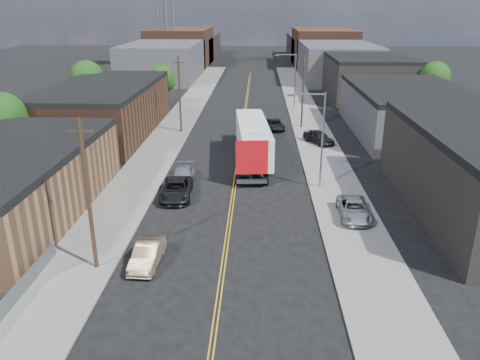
# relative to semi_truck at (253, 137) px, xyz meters

# --- Properties ---
(ground) EXTENTS (260.00, 260.00, 0.00)m
(ground) POSITION_rel_semi_truck_xyz_m (-1.63, 26.53, -2.62)
(ground) COLOR black
(ground) RESTS_ON ground
(centerline) EXTENTS (0.32, 120.00, 0.01)m
(centerline) POSITION_rel_semi_truck_xyz_m (-1.63, 11.53, -2.61)
(centerline) COLOR gold
(centerline) RESTS_ON ground
(sidewalk_left) EXTENTS (5.00, 140.00, 0.15)m
(sidewalk_left) POSITION_rel_semi_truck_xyz_m (-11.13, 11.53, -2.54)
(sidewalk_left) COLOR slate
(sidewalk_left) RESTS_ON ground
(sidewalk_right) EXTENTS (5.00, 140.00, 0.15)m
(sidewalk_right) POSITION_rel_semi_truck_xyz_m (7.87, 11.53, -2.54)
(sidewalk_right) COLOR slate
(sidewalk_right) RESTS_ON ground
(warehouse_tan) EXTENTS (12.00, 22.00, 5.60)m
(warehouse_tan) POSITION_rel_semi_truck_xyz_m (-19.63, -15.47, 0.18)
(warehouse_tan) COLOR brown
(warehouse_tan) RESTS_ON ground
(warehouse_brown) EXTENTS (12.00, 26.00, 6.60)m
(warehouse_brown) POSITION_rel_semi_truck_xyz_m (-19.63, 10.53, 0.68)
(warehouse_brown) COLOR #45281B
(warehouse_brown) RESTS_ON ground
(industrial_right_b) EXTENTS (14.00, 24.00, 6.10)m
(industrial_right_b) POSITION_rel_semi_truck_xyz_m (20.37, 12.53, 0.43)
(industrial_right_b) COLOR #3C3C3E
(industrial_right_b) RESTS_ON ground
(industrial_right_c) EXTENTS (14.00, 22.00, 7.60)m
(industrial_right_c) POSITION_rel_semi_truck_xyz_m (20.37, 38.53, 1.18)
(industrial_right_c) COLOR black
(industrial_right_c) RESTS_ON ground
(skyline_left_a) EXTENTS (16.00, 30.00, 8.00)m
(skyline_left_a) POSITION_rel_semi_truck_xyz_m (-21.63, 61.53, 1.38)
(skyline_left_a) COLOR #3C3C3E
(skyline_left_a) RESTS_ON ground
(skyline_right_a) EXTENTS (16.00, 30.00, 8.00)m
(skyline_right_a) POSITION_rel_semi_truck_xyz_m (18.37, 61.53, 1.38)
(skyline_right_a) COLOR #3C3C3E
(skyline_right_a) RESTS_ON ground
(skyline_left_b) EXTENTS (16.00, 26.00, 10.00)m
(skyline_left_b) POSITION_rel_semi_truck_xyz_m (-21.63, 86.53, 2.38)
(skyline_left_b) COLOR #45281B
(skyline_left_b) RESTS_ON ground
(skyline_right_b) EXTENTS (16.00, 26.00, 10.00)m
(skyline_right_b) POSITION_rel_semi_truck_xyz_m (18.37, 86.53, 2.38)
(skyline_right_b) COLOR #45281B
(skyline_right_b) RESTS_ON ground
(skyline_left_c) EXTENTS (16.00, 40.00, 7.00)m
(skyline_left_c) POSITION_rel_semi_truck_xyz_m (-21.63, 106.53, 0.88)
(skyline_left_c) COLOR black
(skyline_left_c) RESTS_ON ground
(skyline_right_c) EXTENTS (16.00, 40.00, 7.00)m
(skyline_right_c) POSITION_rel_semi_truck_xyz_m (18.37, 106.53, 0.88)
(skyline_right_c) COLOR black
(skyline_right_c) RESTS_ON ground
(streetlight_near) EXTENTS (3.39, 0.25, 9.00)m
(streetlight_near) POSITION_rel_semi_truck_xyz_m (5.97, -8.47, 2.71)
(streetlight_near) COLOR gray
(streetlight_near) RESTS_ON ground
(streetlight_far) EXTENTS (3.39, 0.25, 9.00)m
(streetlight_far) POSITION_rel_semi_truck_xyz_m (5.97, 26.53, 2.71)
(streetlight_far) COLOR gray
(streetlight_far) RESTS_ON ground
(utility_pole_left_near) EXTENTS (1.60, 0.26, 10.00)m
(utility_pole_left_near) POSITION_rel_semi_truck_xyz_m (-9.83, -23.47, 2.52)
(utility_pole_left_near) COLOR black
(utility_pole_left_near) RESTS_ON ground
(utility_pole_left_far) EXTENTS (1.60, 0.26, 10.00)m
(utility_pole_left_far) POSITION_rel_semi_truck_xyz_m (-9.83, 11.53, 2.52)
(utility_pole_left_far) COLOR black
(utility_pole_left_far) RESTS_ON ground
(utility_pole_right) EXTENTS (1.60, 0.26, 10.00)m
(utility_pole_right) POSITION_rel_semi_truck_xyz_m (6.57, 14.53, 2.52)
(utility_pole_right) COLOR black
(utility_pole_right) RESTS_ON ground
(tree_left_near) EXTENTS (4.85, 4.76, 7.91)m
(tree_left_near) POSITION_rel_semi_truck_xyz_m (-25.57, -3.47, 2.56)
(tree_left_near) COLOR black
(tree_left_near) RESTS_ON ground
(tree_left_mid) EXTENTS (5.10, 5.04, 8.37)m
(tree_left_mid) POSITION_rel_semi_truck_xyz_m (-25.57, 21.53, 2.87)
(tree_left_mid) COLOR black
(tree_left_mid) RESTS_ON ground
(tree_left_far) EXTENTS (4.35, 4.20, 6.97)m
(tree_left_far) POSITION_rel_semi_truck_xyz_m (-15.57, 28.53, 1.95)
(tree_left_far) COLOR black
(tree_left_far) RESTS_ON ground
(tree_right_far) EXTENTS (4.85, 4.76, 7.91)m
(tree_right_far) POSITION_rel_semi_truck_xyz_m (28.43, 26.53, 2.56)
(tree_right_far) COLOR black
(tree_right_far) RESTS_ON ground
(semi_truck) EXTENTS (4.18, 17.72, 4.59)m
(semi_truck) POSITION_rel_semi_truck_xyz_m (0.00, 0.00, 0.00)
(semi_truck) COLOR silver
(semi_truck) RESTS_ON ground
(car_left_b) EXTENTS (1.72, 4.52, 1.47)m
(car_left_b) POSITION_rel_semi_truck_xyz_m (-6.63, -22.77, -1.88)
(car_left_b) COLOR #887759
(car_left_b) RESTS_ON ground
(car_left_c) EXTENTS (2.99, 5.84, 1.58)m
(car_left_c) POSITION_rel_semi_truck_xyz_m (-6.63, -11.30, -1.83)
(car_left_c) COLOR black
(car_left_c) RESTS_ON ground
(car_left_d) EXTENTS (2.35, 5.15, 1.46)m
(car_left_d) POSITION_rel_semi_truck_xyz_m (-6.63, -7.47, -1.89)
(car_left_d) COLOR #A6A9AB
(car_left_d) RESTS_ON ground
(car_right_lot_a) EXTENTS (2.47, 5.14, 1.41)m
(car_right_lot_a) POSITION_rel_semi_truck_xyz_m (8.26, -15.19, -1.76)
(car_right_lot_a) COLOR #AFB1B4
(car_right_lot_a) RESTS_ON sidewalk_right
(car_right_lot_c) EXTENTS (3.93, 4.96, 1.58)m
(car_right_lot_c) POSITION_rel_semi_truck_xyz_m (7.97, 6.30, -1.68)
(car_right_lot_c) COLOR black
(car_right_lot_c) RESTS_ON sidewalk_right
(car_ahead_truck) EXTENTS (2.85, 5.06, 1.34)m
(car_ahead_truck) POSITION_rel_semi_truck_xyz_m (2.87, 13.56, -1.95)
(car_ahead_truck) COLOR black
(car_ahead_truck) RESTS_ON ground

